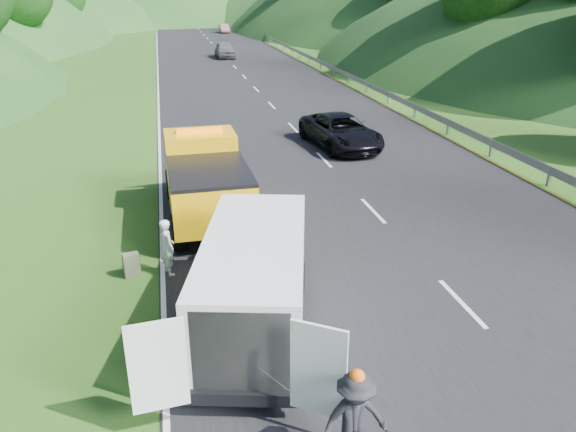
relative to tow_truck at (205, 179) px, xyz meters
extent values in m
plane|color=#38661E|center=(2.43, -4.67, -1.31)|extent=(320.00, 320.00, 0.00)
cube|color=black|center=(5.43, 35.33, -1.30)|extent=(14.00, 200.00, 0.02)
cube|color=gray|center=(12.73, 47.83, -1.31)|extent=(0.06, 140.00, 1.52)
cylinder|color=black|center=(-1.05, 2.02, -0.78)|extent=(0.39, 1.06, 1.06)
cylinder|color=black|center=(0.96, 2.07, -0.78)|extent=(0.39, 1.06, 1.06)
cylinder|color=black|center=(-0.95, -2.20, -0.78)|extent=(0.39, 1.06, 1.06)
cylinder|color=black|center=(1.05, -2.15, -0.78)|extent=(0.39, 1.06, 1.06)
cube|color=#FFB50D|center=(-0.03, 1.15, 0.22)|extent=(2.31, 1.74, 2.01)
cube|color=#FFB50D|center=(0.03, -1.22, -0.04)|extent=(2.40, 3.64, 1.37)
cube|color=black|center=(0.03, -1.22, 0.70)|extent=(2.40, 3.64, 0.11)
cube|color=black|center=(-0.06, 2.42, -0.36)|extent=(2.14, 1.31, 0.74)
cube|color=black|center=(-0.07, 3.05, -0.57)|extent=(2.22, 0.26, 0.53)
cube|color=#FFB50D|center=(-0.06, 2.79, 0.33)|extent=(2.13, 0.88, 1.15)
cube|color=orange|center=(-0.03, 1.15, 1.28)|extent=(1.48, 0.30, 0.17)
cube|color=black|center=(-0.04, 1.89, 0.59)|extent=(2.01, 0.13, 0.95)
cylinder|color=black|center=(0.06, -4.85, -0.91)|extent=(0.48, 0.84, 0.79)
cylinder|color=black|center=(1.78, -5.29, -0.91)|extent=(0.48, 0.84, 0.79)
cylinder|color=black|center=(-0.77, -8.10, -0.91)|extent=(0.48, 0.84, 0.79)
cylinder|color=black|center=(0.95, -8.54, -0.91)|extent=(0.48, 0.84, 0.79)
cube|color=white|center=(0.48, -6.79, 0.03)|extent=(3.24, 5.48, 1.83)
cube|color=white|center=(1.15, -4.16, -0.37)|extent=(2.13, 1.35, 0.99)
cube|color=black|center=(1.10, -4.35, 0.42)|extent=(1.85, 0.78, 0.82)
cube|color=black|center=(-0.15, -9.23, 0.03)|extent=(1.65, 0.51, 1.58)
cube|color=white|center=(-1.50, -9.34, 0.03)|extent=(0.94, 0.15, 1.68)
cube|color=white|center=(0.99, -9.98, 0.03)|extent=(0.81, 0.58, 1.68)
cube|color=black|center=(-0.17, -9.33, -0.86)|extent=(1.95, 0.63, 0.25)
imported|color=silver|center=(-1.29, -3.68, -1.31)|extent=(0.58, 0.66, 1.52)
imported|color=tan|center=(0.24, -3.94, -1.31)|extent=(0.65, 0.66, 1.07)
cube|color=#555741|center=(-2.23, -3.59, -0.98)|extent=(0.45, 0.32, 0.65)
imported|color=black|center=(6.74, 7.22, -1.31)|extent=(3.08, 5.54, 1.47)
imported|color=#4D4F53|center=(5.35, 42.57, -1.31)|extent=(1.85, 4.61, 1.57)
imported|color=#815656|center=(8.84, 74.76, -1.31)|extent=(1.36, 3.90, 1.29)
camera|label=1|loc=(-1.04, -16.99, 5.69)|focal=35.00mm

